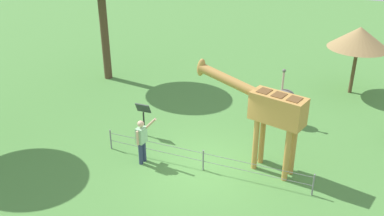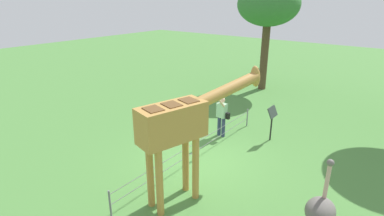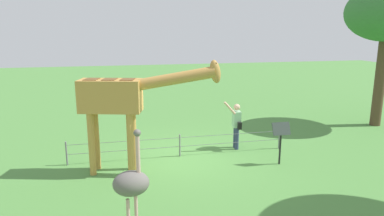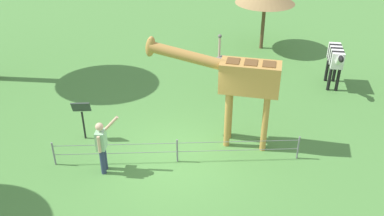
{
  "view_description": "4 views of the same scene",
  "coord_description": "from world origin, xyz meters",
  "px_view_note": "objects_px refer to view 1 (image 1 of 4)",
  "views": [
    {
      "loc": [
        -4.13,
        11.09,
        7.99
      ],
      "look_at": [
        0.71,
        -0.65,
        1.78
      ],
      "focal_mm": 39.98,
      "sensor_mm": 36.0,
      "label": 1
    },
    {
      "loc": [
        -7.05,
        -5.14,
        5.08
      ],
      "look_at": [
        0.11,
        0.4,
        1.73
      ],
      "focal_mm": 28.18,
      "sensor_mm": 36.0,
      "label": 2
    },
    {
      "loc": [
        -1.94,
        -10.48,
        4.07
      ],
      "look_at": [
        0.44,
        0.29,
        1.56
      ],
      "focal_mm": 32.64,
      "sensor_mm": 36.0,
      "label": 3
    },
    {
      "loc": [
        0.0,
        10.07,
        7.59
      ],
      "look_at": [
        -0.41,
        0.43,
        1.96
      ],
      "focal_mm": 39.98,
      "sensor_mm": 36.0,
      "label": 4
    }
  ],
  "objects_px": {
    "shade_hut_near": "(359,38)",
    "giraffe": "(267,109)",
    "visitor": "(142,139)",
    "ostrich": "(285,96)",
    "info_sign": "(143,113)"
  },
  "relations": [
    {
      "from": "giraffe",
      "to": "shade_hut_near",
      "type": "xyz_separation_m",
      "value": [
        -2.23,
        -7.53,
        0.43
      ]
    },
    {
      "from": "ostrich",
      "to": "shade_hut_near",
      "type": "distance_m",
      "value": 4.92
    },
    {
      "from": "info_sign",
      "to": "shade_hut_near",
      "type": "bearing_deg",
      "value": -133.91
    },
    {
      "from": "shade_hut_near",
      "to": "info_sign",
      "type": "distance_m",
      "value": 10.03
    },
    {
      "from": "ostrich",
      "to": "shade_hut_near",
      "type": "bearing_deg",
      "value": -118.57
    },
    {
      "from": "giraffe",
      "to": "shade_hut_near",
      "type": "bearing_deg",
      "value": -106.5
    },
    {
      "from": "ostrich",
      "to": "visitor",
      "type": "bearing_deg",
      "value": 50.88
    },
    {
      "from": "ostrich",
      "to": "giraffe",
      "type": "bearing_deg",
      "value": 90.39
    },
    {
      "from": "visitor",
      "to": "info_sign",
      "type": "relative_size",
      "value": 1.3
    },
    {
      "from": "info_sign",
      "to": "visitor",
      "type": "bearing_deg",
      "value": 116.73
    },
    {
      "from": "giraffe",
      "to": "shade_hut_near",
      "type": "distance_m",
      "value": 7.87
    },
    {
      "from": "shade_hut_near",
      "to": "giraffe",
      "type": "bearing_deg",
      "value": 73.5
    },
    {
      "from": "giraffe",
      "to": "visitor",
      "type": "height_order",
      "value": "giraffe"
    },
    {
      "from": "ostrich",
      "to": "info_sign",
      "type": "bearing_deg",
      "value": 32.98
    },
    {
      "from": "visitor",
      "to": "shade_hut_near",
      "type": "height_order",
      "value": "shade_hut_near"
    }
  ]
}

